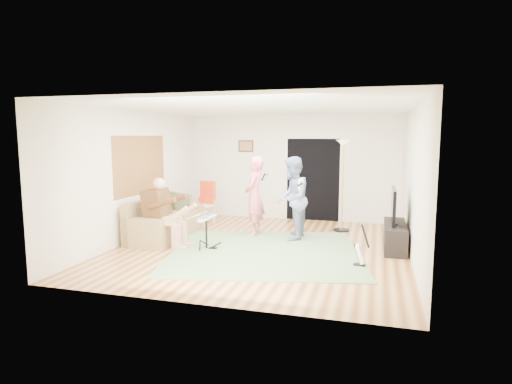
# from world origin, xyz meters

# --- Properties ---
(floor) EXTENTS (6.00, 6.00, 0.00)m
(floor) POSITION_xyz_m (0.00, 0.00, 0.00)
(floor) COLOR brown
(floor) RESTS_ON ground
(walls) EXTENTS (5.50, 6.00, 2.70)m
(walls) POSITION_xyz_m (0.00, 0.00, 1.35)
(walls) COLOR beige
(walls) RESTS_ON floor
(ceiling) EXTENTS (6.00, 6.00, 0.00)m
(ceiling) POSITION_xyz_m (0.00, 0.00, 2.70)
(ceiling) COLOR white
(ceiling) RESTS_ON walls
(window_blinds) EXTENTS (0.00, 2.05, 2.05)m
(window_blinds) POSITION_xyz_m (-2.74, 0.20, 1.55)
(window_blinds) COLOR #945F2D
(window_blinds) RESTS_ON walls
(doorway) EXTENTS (2.10, 0.00, 2.10)m
(doorway) POSITION_xyz_m (0.55, 2.99, 1.05)
(doorway) COLOR black
(doorway) RESTS_ON walls
(picture_frame) EXTENTS (0.42, 0.03, 0.32)m
(picture_frame) POSITION_xyz_m (-1.25, 2.99, 1.90)
(picture_frame) COLOR #3F2314
(picture_frame) RESTS_ON walls
(area_rug) EXTENTS (4.09, 3.98, 0.02)m
(area_rug) POSITION_xyz_m (0.14, -0.32, 0.01)
(area_rug) COLOR #5D7E4D
(area_rug) RESTS_ON floor
(sofa) EXTENTS (0.86, 2.08, 0.84)m
(sofa) POSITION_xyz_m (-2.29, 0.24, 0.28)
(sofa) COLOR olive
(sofa) RESTS_ON floor
(drummer) EXTENTS (0.88, 0.49, 1.35)m
(drummer) POSITION_xyz_m (-1.87, -0.41, 0.53)
(drummer) COLOR #543217
(drummer) RESTS_ON sofa
(drum_kit) EXTENTS (0.36, 0.64, 0.66)m
(drum_kit) POSITION_xyz_m (-1.00, -0.41, 0.29)
(drum_kit) COLOR black
(drum_kit) RESTS_ON floor
(singer) EXTENTS (0.44, 0.64, 1.73)m
(singer) POSITION_xyz_m (-0.43, 0.97, 0.86)
(singer) COLOR #E5636F
(singer) RESTS_ON floor
(microphone) EXTENTS (0.06, 0.06, 0.24)m
(microphone) POSITION_xyz_m (-0.23, 0.97, 1.29)
(microphone) COLOR black
(microphone) RESTS_ON singer
(guitarist) EXTENTS (0.70, 0.88, 1.75)m
(guitarist) POSITION_xyz_m (0.44, 0.79, 0.87)
(guitarist) COLOR #7080A4
(guitarist) RESTS_ON floor
(guitar_held) EXTENTS (0.12, 0.60, 0.26)m
(guitar_held) POSITION_xyz_m (0.64, 0.79, 1.19)
(guitar_held) COLOR silver
(guitar_held) RESTS_ON guitarist
(guitar_spare) EXTENTS (0.26, 0.23, 0.72)m
(guitar_spare) POSITION_xyz_m (1.90, -0.72, 0.21)
(guitar_spare) COLOR black
(guitar_spare) RESTS_ON floor
(torchiere_lamp) EXTENTS (0.37, 0.37, 2.08)m
(torchiere_lamp) POSITION_xyz_m (1.38, 1.91, 1.43)
(torchiere_lamp) COLOR black
(torchiere_lamp) RESTS_ON floor
(dining_chair) EXTENTS (0.55, 0.58, 1.06)m
(dining_chair) POSITION_xyz_m (-1.96, 1.74, 0.38)
(dining_chair) COLOR beige
(dining_chair) RESTS_ON floor
(tv_cabinet) EXTENTS (0.40, 1.40, 0.50)m
(tv_cabinet) POSITION_xyz_m (2.50, 0.57, 0.25)
(tv_cabinet) COLOR black
(tv_cabinet) RESTS_ON floor
(television) EXTENTS (0.06, 1.00, 0.66)m
(television) POSITION_xyz_m (2.45, 0.57, 0.85)
(television) COLOR black
(television) RESTS_ON tv_cabinet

